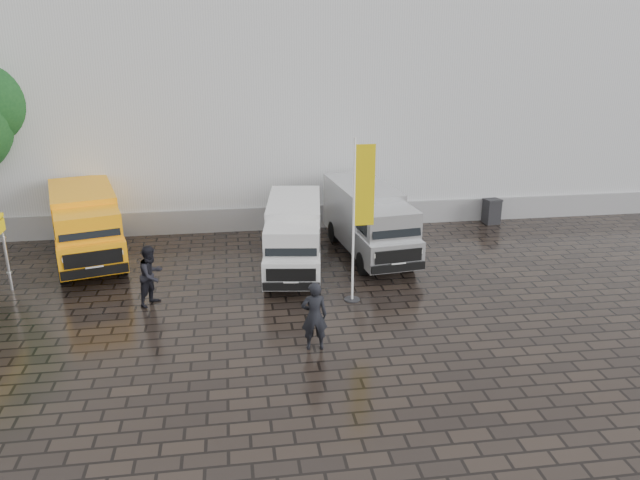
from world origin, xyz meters
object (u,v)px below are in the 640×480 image
object	(u,v)px
person_front	(314,316)
person_tent	(151,275)
van_silver	(369,222)
flagpole	(360,212)
van_yellow	(86,228)
van_white	(294,238)
wheelie_bin	(492,211)

from	to	relation	value
person_front	person_tent	world-z (taller)	person_front
van_silver	person_front	distance (m)	7.59
flagpole	person_front	distance (m)	3.95
van_yellow	person_front	world-z (taller)	van_yellow
van_white	person_front	distance (m)	5.79
van_yellow	person_tent	world-z (taller)	van_yellow
wheelie_bin	person_tent	world-z (taller)	person_tent
van_white	person_tent	bearing A→B (deg)	-146.68
wheelie_bin	person_front	world-z (taller)	person_front
flagpole	person_front	size ratio (longest dim) A/B	2.68
flagpole	person_front	xyz separation A→B (m)	(-1.80, -2.92, -1.96)
van_yellow	wheelie_bin	size ratio (longest dim) A/B	5.16
van_white	person_front	xyz separation A→B (m)	(-0.06, -5.78, -0.22)
van_yellow	person_front	distance (m)	10.65
wheelie_bin	flagpole	bearing A→B (deg)	-143.08
van_yellow	person_front	xyz separation A→B (m)	(7.35, -7.69, -0.33)
van_yellow	person_tent	distance (m)	4.97
flagpole	wheelie_bin	world-z (taller)	flagpole
van_yellow	van_silver	distance (m)	10.43
van_yellow	wheelie_bin	xyz separation A→B (m)	(16.61, 2.32, -0.76)
van_yellow	flagpole	bearing A→B (deg)	-42.59
van_yellow	flagpole	world-z (taller)	flagpole
van_silver	person_front	size ratio (longest dim) A/B	3.02
van_silver	person_tent	world-z (taller)	van_silver
flagpole	person_front	world-z (taller)	flagpole
van_white	flagpole	distance (m)	3.77
wheelie_bin	person_front	bearing A→B (deg)	-139.40
van_white	person_front	bearing A→B (deg)	-82.71
van_white	flagpole	xyz separation A→B (m)	(1.74, -2.86, 1.73)
van_white	van_silver	bearing A→B (deg)	29.15
van_white	wheelie_bin	size ratio (longest dim) A/B	5.04
van_white	wheelie_bin	xyz separation A→B (m)	(9.19, 4.22, -0.65)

